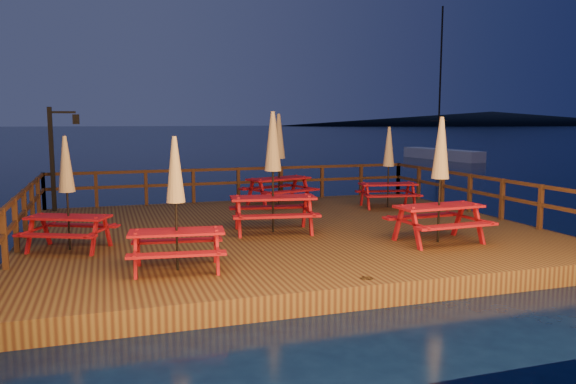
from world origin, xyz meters
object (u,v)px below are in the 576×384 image
object	(u,v)px
picnic_table_1	(388,166)
picnic_table_2	(176,202)
picnic_table_0	(440,178)
lamp_post	(57,149)
sailboat	(442,154)

from	to	relation	value
picnic_table_1	picnic_table_2	bearing A→B (deg)	-132.55
picnic_table_1	picnic_table_2	distance (m)	8.72
picnic_table_0	picnic_table_2	size ratio (longest dim) A/B	1.15
lamp_post	sailboat	world-z (taller)	sailboat
lamp_post	sailboat	bearing A→B (deg)	37.29
picnic_table_2	lamp_post	bearing A→B (deg)	115.17
lamp_post	picnic_table_2	bearing A→B (deg)	-72.29
lamp_post	sailboat	distance (m)	32.44
picnic_table_0	picnic_table_2	distance (m)	5.69
lamp_post	picnic_table_2	distance (m)	8.04
picnic_table_2	picnic_table_1	bearing A→B (deg)	44.54
picnic_table_0	picnic_table_1	distance (m)	4.89
lamp_post	picnic_table_1	size ratio (longest dim) A/B	1.24
sailboat	picnic_table_2	world-z (taller)	sailboat
sailboat	picnic_table_2	distance (m)	35.91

